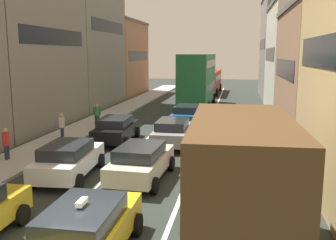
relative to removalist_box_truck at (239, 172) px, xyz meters
name	(u,v)px	position (x,y,z in m)	size (l,w,h in m)	color
sidewalk_left	(102,119)	(-10.40, 17.77, -1.90)	(2.60, 64.00, 0.14)	#AEAEAE
lane_stripe_left	(165,122)	(-5.40, 17.77, -1.97)	(0.16, 60.00, 0.01)	silver
lane_stripe_right	(210,124)	(-2.00, 17.77, -1.97)	(0.16, 60.00, 0.01)	silver
building_row_left	(41,41)	(-15.70, 18.78, 4.15)	(7.20, 43.90, 14.19)	gray
building_row_right	(322,56)	(6.20, 20.78, 2.96)	(7.20, 43.90, 11.58)	gray
removalist_box_truck	(239,172)	(0.00, 0.00, 0.00)	(2.92, 7.78, 3.58)	#B7B29E
taxi_centre_lane_front	(85,231)	(-3.71, -1.69, -1.18)	(2.09, 4.32, 1.66)	yellow
sedan_centre_lane_second	(141,161)	(-3.87, 4.52, -1.18)	(2.22, 4.38, 1.49)	beige
wagon_left_lane_second	(68,159)	(-6.93, 4.30, -1.18)	(2.29, 4.41, 1.49)	silver
hatchback_centre_lane_third	(173,132)	(-3.57, 10.57, -1.18)	(2.08, 4.31, 1.49)	gray
sedan_left_lane_third	(116,129)	(-6.97, 10.81, -1.18)	(2.19, 4.36, 1.49)	black
coupe_centre_lane_fourth	(187,115)	(-3.55, 16.69, -1.18)	(2.16, 4.35, 1.49)	#194C8C
sedan_right_lane_behind_truck	(228,150)	(-0.44, 6.91, -1.18)	(2.20, 4.37, 1.49)	#A51E1E
bus_mid_queue_primary	(198,78)	(-3.75, 26.12, 0.86)	(2.92, 10.54, 5.06)	#1E6033
bus_far_queue_secondary	(209,80)	(-3.67, 39.42, -0.21)	(3.00, 10.56, 2.90)	#B21919
pedestrian_near_kerb	(62,125)	(-10.20, 10.53, -1.03)	(0.37, 0.45, 1.66)	#262D47
pedestrian_mid_sidewalk	(97,114)	(-9.70, 14.97, -1.03)	(0.53, 0.34, 1.66)	#262D47
pedestrian_far_sidewalk	(6,143)	(-10.81, 5.91, -1.03)	(0.34, 0.53, 1.66)	#262D47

